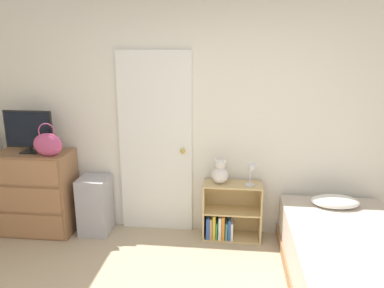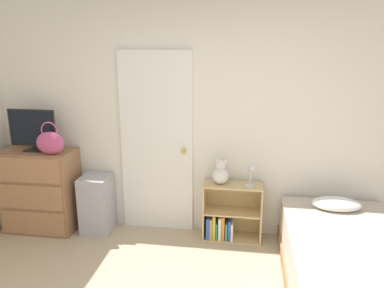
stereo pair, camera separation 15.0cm
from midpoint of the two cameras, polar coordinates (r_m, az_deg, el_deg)
wall_back at (r=4.05m, az=3.06°, el=3.59°), size 10.00×0.06×2.55m
door_closed at (r=4.14m, az=-4.36°, el=0.05°), size 0.81×0.09×2.02m
dresser at (r=4.59m, az=-21.17°, el=-6.56°), size 0.80×0.44×0.94m
tv at (r=4.40m, az=-22.27°, el=2.07°), size 0.53×0.16×0.46m
handbag at (r=4.20m, az=-19.84°, el=0.19°), size 0.31×0.13×0.35m
storage_bin at (r=4.41m, az=-13.33°, el=-8.81°), size 0.32×0.35×0.65m
bookshelf at (r=4.18m, az=6.53°, el=-10.96°), size 0.63×0.27×0.63m
teddy_bear at (r=3.99m, az=5.44°, el=-4.45°), size 0.18×0.18×0.28m
desk_lamp at (r=3.93m, az=10.22°, el=-3.94°), size 0.11×0.11×0.26m
bed at (r=3.59m, az=24.25°, el=-17.09°), size 1.06×1.96×0.59m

